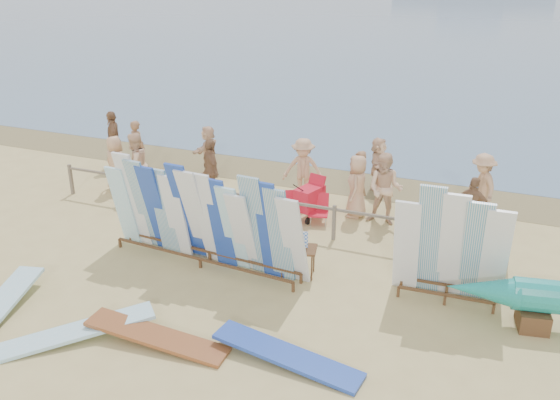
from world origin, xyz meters
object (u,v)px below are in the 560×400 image
at_px(beachgoer_6, 357,186).
at_px(main_surfboard_rack, 203,220).
at_px(vendor_table, 298,260).
at_px(stroller, 310,202).
at_px(beachgoer_11, 208,149).
at_px(beachgoer_5, 378,164).
at_px(beachgoer_9, 482,186).
at_px(beach_chair_left, 319,215).
at_px(beachgoer_extra_1, 114,139).
at_px(beachgoer_7, 359,182).
at_px(beachgoer_8, 385,189).
at_px(beachgoer_0, 116,163).
at_px(flat_board_d, 287,362).
at_px(flat_board_c, 157,343).
at_px(beachgoer_2, 135,165).
at_px(beachgoer_4, 211,170).
at_px(beachgoer_1, 138,147).
at_px(flat_board_b, 80,337).
at_px(beach_chair_right, 290,213).
at_px(side_surfboard_rack, 451,249).
at_px(beachgoer_3, 303,169).
at_px(beachgoer_10, 472,208).

bearing_deg(beachgoer_6, main_surfboard_rack, -39.43).
bearing_deg(vendor_table, beachgoer_6, 72.29).
height_order(stroller, beachgoer_11, beachgoer_11).
relative_size(beachgoer_5, beachgoer_9, 0.90).
distance_m(beach_chair_left, beachgoer_11, 5.21).
bearing_deg(beachgoer_extra_1, beachgoer_9, 52.37).
height_order(vendor_table, beachgoer_7, beachgoer_7).
bearing_deg(beachgoer_8, beachgoer_0, -174.48).
xyz_separation_m(flat_board_d, flat_board_c, (-2.35, -0.40, 0.00)).
xyz_separation_m(beachgoer_2, beachgoer_9, (9.29, 2.16, -0.05)).
distance_m(flat_board_d, beachgoer_9, 8.06).
relative_size(main_surfboard_rack, beachgoer_4, 2.76).
bearing_deg(beachgoer_11, beachgoer_extra_1, -80.09).
height_order(stroller, beachgoer_1, beachgoer_1).
distance_m(flat_board_b, beachgoer_8, 8.16).
height_order(beach_chair_right, beachgoer_7, beachgoer_7).
bearing_deg(beachgoer_11, flat_board_b, 11.51).
height_order(flat_board_b, beachgoer_11, beachgoer_11).
height_order(side_surfboard_rack, stroller, side_surfboard_rack).
height_order(beachgoer_1, beachgoer_5, beachgoer_1).
height_order(main_surfboard_rack, beachgoer_0, main_surfboard_rack).
height_order(beach_chair_right, beachgoer_9, beachgoer_9).
distance_m(flat_board_d, beachgoer_7, 6.92).
xyz_separation_m(beach_chair_left, beachgoer_2, (-5.49, -0.17, 0.71)).
bearing_deg(stroller, flat_board_d, -57.32).
distance_m(vendor_table, flat_board_d, 3.06).
bearing_deg(beachgoer_3, beachgoer_8, -31.67).
relative_size(beachgoer_0, beachgoer_3, 0.91).
bearing_deg(beachgoer_extra_1, flat_board_b, -5.76).
distance_m(beachgoer_0, beachgoer_11, 2.98).
distance_m(beach_chair_right, beachgoer_10, 4.54).
bearing_deg(beachgoer_6, beachgoer_9, 102.85).
xyz_separation_m(flat_board_b, beachgoer_3, (1.41, 7.85, 0.90)).
height_order(flat_board_b, beachgoer_10, beachgoer_10).
bearing_deg(beachgoer_5, beachgoer_4, 120.70).
bearing_deg(beachgoer_11, beachgoer_6, 70.81).
bearing_deg(stroller, main_surfboard_rack, -95.26).
bearing_deg(beachgoer_3, beachgoer_0, 179.61).
bearing_deg(beachgoer_8, vendor_table, -106.50).
bearing_deg(beachgoer_1, beachgoer_6, -163.58).
relative_size(stroller, beachgoer_extra_1, 0.61).
relative_size(flat_board_d, beachgoer_3, 1.50).
bearing_deg(stroller, beachgoer_8, 30.50).
distance_m(beachgoer_2, beachgoer_5, 7.06).
relative_size(beachgoer_9, beachgoer_3, 0.98).
distance_m(beachgoer_1, beachgoer_3, 5.67).
height_order(beachgoer_4, beachgoer_9, beachgoer_4).
bearing_deg(flat_board_c, beachgoer_10, -37.46).
xyz_separation_m(beachgoer_9, beachgoer_11, (-8.37, 0.45, -0.12)).
xyz_separation_m(beachgoer_4, beachgoer_11, (-1.24, 2.08, -0.13)).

